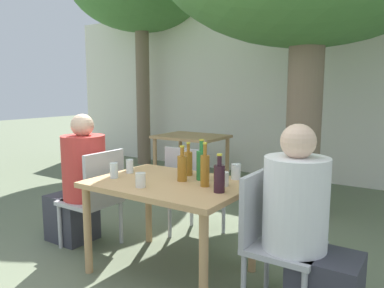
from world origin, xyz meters
The scene contains 19 objects.
ground_plane centered at (0.00, 0.00, 0.00)m, with size 30.00×30.00×0.00m, color #667056.
cafe_building_wall centered at (0.00, 3.60, 1.40)m, with size 10.00×0.08×2.80m.
dining_table_front centered at (0.00, 0.00, 0.63)m, with size 1.17×0.84×0.72m.
dining_table_back centered at (-1.45, 2.46, 0.62)m, with size 1.00×0.79×0.72m.
patio_chair_0 centered at (-0.82, 0.00, 0.50)m, with size 0.44×0.44×0.88m.
patio_chair_1 centered at (0.82, 0.00, 0.50)m, with size 0.44×0.44×0.88m.
patio_chair_2 centered at (-0.23, 0.65, 0.50)m, with size 0.44×0.44×0.88m.
person_seated_0 centered at (-1.04, 0.00, 0.54)m, with size 0.59×0.39×1.20m.
person_seated_1 centered at (1.04, 0.00, 0.55)m, with size 0.60×0.40×1.21m.
amber_bottle_0 centered at (0.00, 0.25, 0.83)m, with size 0.07×0.07×0.27m.
green_bottle_1 centered at (0.17, 0.18, 0.85)m, with size 0.08×0.08×0.32m.
amber_bottle_2 centered at (0.07, 0.06, 0.83)m, with size 0.07×0.07×0.27m.
amber_bottle_3 centered at (0.30, 0.02, 0.85)m, with size 0.06×0.06×0.32m.
wine_bottle_4 centered at (0.46, -0.05, 0.83)m, with size 0.08×0.08×0.26m.
drinking_glass_0 centered at (0.38, 0.34, 0.78)m, with size 0.07×0.07×0.12m.
drinking_glass_1 centered at (-0.07, -0.25, 0.78)m, with size 0.07×0.07×0.10m.
drinking_glass_2 centered at (-0.43, -0.15, 0.78)m, with size 0.06×0.06×0.12m.
drinking_glass_3 centered at (0.40, 0.11, 0.78)m, with size 0.08×0.08×0.10m.
drinking_glass_4 centered at (-0.46, 0.05, 0.78)m, with size 0.06×0.06×0.11m.
Camera 1 is at (1.66, -2.20, 1.42)m, focal length 35.00 mm.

